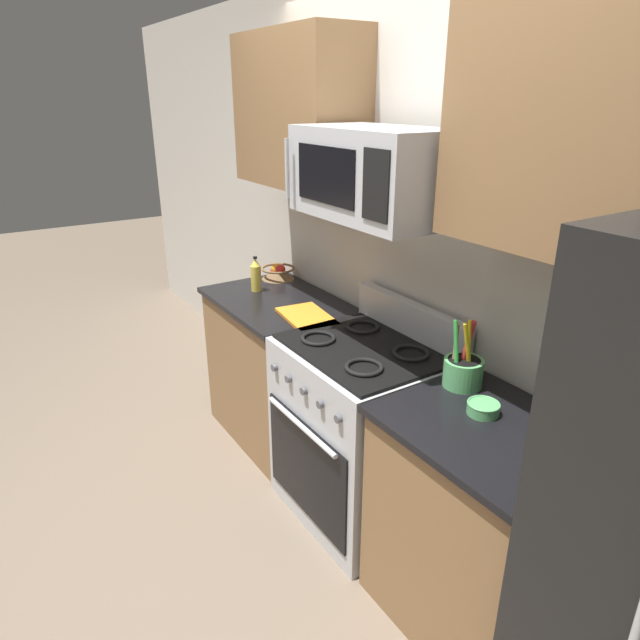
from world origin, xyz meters
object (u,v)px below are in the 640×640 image
object	(u,v)px
range_oven	(361,430)
microwave	(374,173)
apple_loose	(276,271)
prep_bowl	(483,408)
bottle_oil	(256,275)
utensil_crock	(463,370)
cutting_board	(307,317)
fruit_basket	(278,272)

from	to	relation	value
range_oven	microwave	world-z (taller)	microwave
apple_loose	prep_bowl	size ratio (longest dim) A/B	0.65
range_oven	bottle_oil	size ratio (longest dim) A/B	5.08
utensil_crock	prep_bowl	distance (m)	0.23
prep_bowl	range_oven	bearing A→B (deg)	-176.77
bottle_oil	apple_loose	bearing A→B (deg)	126.71
microwave	utensil_crock	size ratio (longest dim) A/B	2.42
prep_bowl	cutting_board	bearing A→B (deg)	-177.47
utensil_crock	prep_bowl	bearing A→B (deg)	-25.53
bottle_oil	prep_bowl	bearing A→B (deg)	2.45
cutting_board	fruit_basket	bearing A→B (deg)	163.42
range_oven	utensil_crock	world-z (taller)	utensil_crock
utensil_crock	microwave	bearing A→B (deg)	-167.70
range_oven	bottle_oil	bearing A→B (deg)	-178.08
cutting_board	prep_bowl	size ratio (longest dim) A/B	2.96
cutting_board	bottle_oil	xyz separation A→B (m)	(-0.55, -0.02, 0.09)
apple_loose	cutting_board	distance (m)	0.76
apple_loose	cutting_board	world-z (taller)	apple_loose
bottle_oil	prep_bowl	world-z (taller)	bottle_oil
range_oven	apple_loose	distance (m)	1.32
utensil_crock	cutting_board	size ratio (longest dim) A/B	0.84
range_oven	apple_loose	size ratio (longest dim) A/B	13.55
microwave	fruit_basket	world-z (taller)	microwave
microwave	bottle_oil	world-z (taller)	microwave
utensil_crock	apple_loose	xyz separation A→B (m)	(-1.70, 0.07, -0.03)
range_oven	prep_bowl	bearing A→B (deg)	3.23
range_oven	utensil_crock	size ratio (longest dim) A/B	3.57
range_oven	cutting_board	bearing A→B (deg)	-178.47
cutting_board	bottle_oil	distance (m)	0.56
prep_bowl	apple_loose	bearing A→B (deg)	175.16
fruit_basket	apple_loose	distance (m)	0.04
microwave	apple_loose	world-z (taller)	microwave
fruit_basket	prep_bowl	world-z (taller)	fruit_basket
prep_bowl	bottle_oil	bearing A→B (deg)	-177.55
microwave	utensil_crock	xyz separation A→B (m)	(0.49, 0.11, -0.74)
apple_loose	prep_bowl	bearing A→B (deg)	-4.84
bottle_oil	fruit_basket	bearing A→B (deg)	121.43
utensil_crock	apple_loose	size ratio (longest dim) A/B	3.80
apple_loose	bottle_oil	size ratio (longest dim) A/B	0.37
utensil_crock	range_oven	bearing A→B (deg)	-164.67
range_oven	fruit_basket	world-z (taller)	range_oven
cutting_board	bottle_oil	world-z (taller)	bottle_oil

